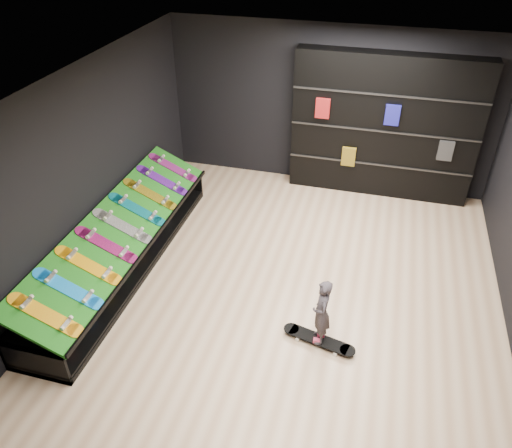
% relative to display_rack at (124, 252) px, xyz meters
% --- Properties ---
extents(floor, '(6.00, 7.00, 0.01)m').
position_rel_display_rack_xyz_m(floor, '(2.55, 0.00, -0.25)').
color(floor, beige).
rests_on(floor, ground).
extents(ceiling, '(6.00, 7.00, 0.01)m').
position_rel_display_rack_xyz_m(ceiling, '(2.55, 0.00, 2.75)').
color(ceiling, white).
rests_on(ceiling, ground).
extents(wall_back, '(6.00, 0.02, 3.00)m').
position_rel_display_rack_xyz_m(wall_back, '(2.55, 3.50, 1.25)').
color(wall_back, black).
rests_on(wall_back, ground).
extents(wall_left, '(0.02, 7.00, 3.00)m').
position_rel_display_rack_xyz_m(wall_left, '(-0.45, 0.00, 1.25)').
color(wall_left, black).
rests_on(wall_left, ground).
extents(display_rack, '(0.90, 4.50, 0.50)m').
position_rel_display_rack_xyz_m(display_rack, '(0.00, 0.00, 0.00)').
color(display_rack, black).
rests_on(display_rack, ground).
extents(turf_ramp, '(0.92, 4.50, 0.46)m').
position_rel_display_rack_xyz_m(turf_ramp, '(0.05, 0.00, 0.46)').
color(turf_ramp, '#13610F').
rests_on(turf_ramp, display_rack).
extents(back_shelving, '(3.28, 0.38, 2.62)m').
position_rel_display_rack_xyz_m(back_shelving, '(3.58, 3.32, 1.06)').
color(back_shelving, black).
rests_on(back_shelving, ground).
extents(floor_skateboard, '(1.00, 0.44, 0.09)m').
position_rel_display_rack_xyz_m(floor_skateboard, '(3.16, -0.82, -0.21)').
color(floor_skateboard, black).
rests_on(floor_skateboard, ground).
extents(child, '(0.20, 0.24, 0.56)m').
position_rel_display_rack_xyz_m(child, '(3.16, -0.82, 0.12)').
color(child, black).
rests_on(child, floor_skateboard).
extents(display_board_0, '(0.93, 0.22, 0.50)m').
position_rel_display_rack_xyz_m(display_board_0, '(0.06, -1.90, 0.49)').
color(display_board_0, orange).
rests_on(display_board_0, turf_ramp).
extents(display_board_1, '(0.93, 0.22, 0.50)m').
position_rel_display_rack_xyz_m(display_board_1, '(0.06, -1.42, 0.49)').
color(display_board_1, blue).
rests_on(display_board_1, turf_ramp).
extents(display_board_2, '(0.93, 0.22, 0.50)m').
position_rel_display_rack_xyz_m(display_board_2, '(0.06, -0.95, 0.49)').
color(display_board_2, yellow).
rests_on(display_board_2, turf_ramp).
extents(display_board_3, '(0.93, 0.22, 0.50)m').
position_rel_display_rack_xyz_m(display_board_3, '(0.06, -0.48, 0.49)').
color(display_board_3, '#E5198C').
rests_on(display_board_3, turf_ramp).
extents(display_board_4, '(0.93, 0.22, 0.50)m').
position_rel_display_rack_xyz_m(display_board_4, '(0.06, 0.00, 0.49)').
color(display_board_4, black).
rests_on(display_board_4, turf_ramp).
extents(display_board_5, '(0.93, 0.22, 0.50)m').
position_rel_display_rack_xyz_m(display_board_5, '(0.06, 0.48, 0.49)').
color(display_board_5, '#0C8C99').
rests_on(display_board_5, turf_ramp).
extents(display_board_6, '(0.93, 0.22, 0.50)m').
position_rel_display_rack_xyz_m(display_board_6, '(0.06, 0.95, 0.49)').
color(display_board_6, yellow).
rests_on(display_board_6, turf_ramp).
extents(display_board_7, '(0.93, 0.22, 0.50)m').
position_rel_display_rack_xyz_m(display_board_7, '(0.06, 1.42, 0.49)').
color(display_board_7, purple).
rests_on(display_board_7, turf_ramp).
extents(display_board_8, '(0.93, 0.22, 0.50)m').
position_rel_display_rack_xyz_m(display_board_8, '(0.06, 1.90, 0.49)').
color(display_board_8, '#2626BF').
rests_on(display_board_8, turf_ramp).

